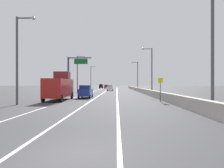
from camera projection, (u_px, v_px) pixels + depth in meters
ground_plane at (113, 90)px, 70.14m from camera, size 320.00×320.00×0.00m
lane_stripe_left at (94, 91)px, 61.27m from camera, size 0.16×130.00×0.00m
lane_stripe_center at (106, 91)px, 61.19m from camera, size 0.16×130.00×0.00m
lane_stripe_right at (117, 91)px, 61.11m from camera, size 0.16×130.00×0.00m
jersey_barrier_right at (144, 91)px, 45.96m from camera, size 0.60×120.00×1.10m
overhead_sign_gantry at (72, 71)px, 38.66m from camera, size 4.68×0.36×7.50m
speed_advisory_sign at (160, 88)px, 25.15m from camera, size 0.60×0.11×3.00m
lamp_post_right_near at (209, 41)px, 15.05m from camera, size 2.14×0.44×9.57m
lamp_post_right_second at (151, 68)px, 40.36m from camera, size 2.14×0.44×9.57m
lamp_post_right_third at (137, 74)px, 65.67m from camera, size 2.14×0.44×9.57m
lamp_post_left_near at (19, 54)px, 21.47m from camera, size 2.14×0.44×9.57m
lamp_post_left_mid at (78, 71)px, 51.82m from camera, size 2.14×0.44×9.57m
lamp_post_left_far at (92, 76)px, 82.19m from camera, size 2.14×0.44×9.57m
car_white_0 at (110, 88)px, 65.90m from camera, size 1.97×4.30×1.89m
car_black_1 at (101, 86)px, 98.96m from camera, size 1.83×4.22×2.11m
car_blue_2 at (86, 92)px, 32.07m from camera, size 1.98×4.58×2.05m
car_red_3 at (106, 87)px, 97.05m from camera, size 2.05×4.35×1.86m
box_truck at (59, 87)px, 27.57m from camera, size 2.61×7.66×4.03m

